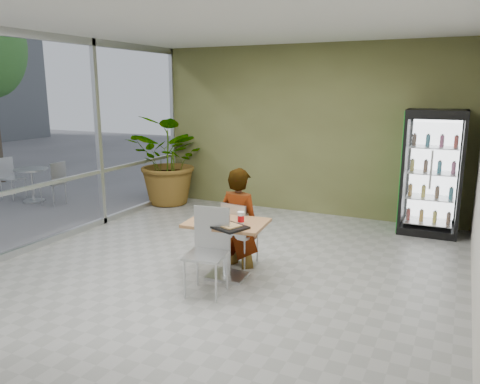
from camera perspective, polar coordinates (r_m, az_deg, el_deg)
name	(u,v)px	position (r m, az deg, el deg)	size (l,w,h in m)	color
ground	(220,273)	(6.28, -2.45, -9.85)	(7.00, 7.00, 0.00)	gray
room_envelope	(219,153)	(5.86, -2.59, 4.77)	(6.00, 7.00, 3.20)	silver
storefront_frame	(45,141)	(7.73, -22.72, 5.71)	(0.10, 7.00, 3.20)	#B3B5B8
dining_table	(227,238)	(5.96, -1.63, -5.58)	(1.05, 0.79, 0.75)	#9E6A43
chair_far	(237,229)	(6.37, -0.35, -4.54)	(0.44, 0.44, 0.89)	#B3B5B8
chair_near	(209,243)	(5.58, -3.79, -6.26)	(0.51, 0.52, 1.02)	#B3B5B8
seated_woman	(239,228)	(6.40, -0.09, -4.36)	(0.61, 0.40, 1.66)	black
pizza_plate	(219,219)	(5.94, -2.52, -3.35)	(0.32, 0.24, 0.03)	white
soda_cup	(241,218)	(5.77, 0.11, -3.20)	(0.09, 0.09, 0.15)	white
napkin_stack	(204,222)	(5.87, -4.40, -3.61)	(0.16, 0.16, 0.02)	white
cafeteria_tray	(227,227)	(5.64, -1.59, -4.23)	(0.47, 0.34, 0.03)	black
beverage_fridge	(432,173)	(8.34, 22.36, 2.21)	(0.95, 0.74, 2.06)	black
potted_plant	(171,160)	(9.80, -8.37, 3.86)	(1.67, 1.45, 1.86)	#39702C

